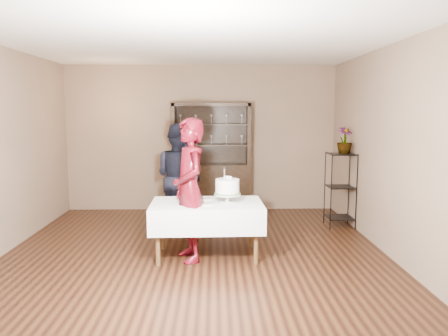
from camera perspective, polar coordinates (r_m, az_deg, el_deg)
The scene contains 14 objects.
floor at distance 5.98m, azimuth -3.73°, elevation -10.69°, with size 5.00×5.00×0.00m, color black.
ceiling at distance 5.74m, azimuth -3.96°, elevation 15.86°, with size 5.00×5.00×0.00m, color white.
back_wall at distance 8.19m, azimuth -3.05°, elevation 3.88°, with size 5.00×0.02×2.70m, color brown.
wall_left at distance 6.33m, azimuth -27.09°, elevation 2.02°, with size 0.02×5.00×2.70m, color brown.
wall_right at distance 6.12m, azimuth 20.26°, elevation 2.22°, with size 0.02×5.00×2.70m, color brown.
china_hutch at distance 8.02m, azimuth -1.64°, elevation -1.12°, with size 1.40×0.48×2.00m.
plant_etagere at distance 7.26m, azimuth 14.95°, elevation -2.37°, with size 0.42×0.42×1.20m.
cake_table at distance 5.61m, azimuth -2.25°, elevation -6.20°, with size 1.43×0.90×0.70m.
woman at distance 5.43m, azimuth -4.51°, elevation -2.85°, with size 0.65×0.43×1.78m, color #35040B.
man at distance 6.81m, azimuth -5.89°, elevation -1.19°, with size 0.82×0.64×1.68m, color black.
cake at distance 5.56m, azimuth 0.44°, elevation -2.60°, with size 0.39×0.39×0.47m.
plate_near at distance 5.47m, azimuth -2.40°, elevation -4.69°, with size 0.22×0.22×0.01m, color silver.
plate_far at distance 5.77m, azimuth -2.32°, elevation -4.03°, with size 0.18×0.18×0.01m, color silver.
potted_plant at distance 7.18m, azimuth 15.46°, elevation 3.51°, with size 0.24×0.24×0.42m, color #4A7035.
Camera 1 is at (0.26, -5.67, 1.86)m, focal length 35.00 mm.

